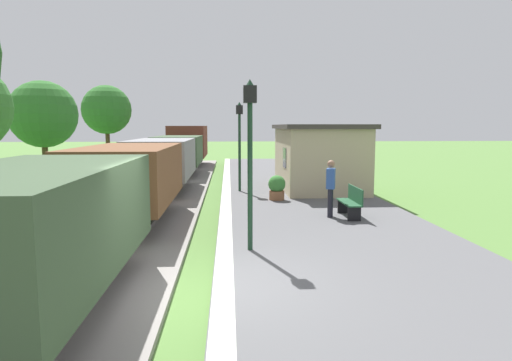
% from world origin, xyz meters
% --- Properties ---
extents(ground_plane, '(160.00, 160.00, 0.00)m').
position_xyz_m(ground_plane, '(0.00, 0.00, 0.00)').
color(ground_plane, '#517A38').
extents(platform_slab, '(6.00, 60.00, 0.25)m').
position_xyz_m(platform_slab, '(3.20, 0.00, 0.12)').
color(platform_slab, '#565659').
rests_on(platform_slab, ground).
extents(platform_edge_stripe, '(0.36, 60.00, 0.01)m').
position_xyz_m(platform_edge_stripe, '(0.40, 0.00, 0.25)').
color(platform_edge_stripe, silver).
rests_on(platform_edge_stripe, platform_slab).
extents(track_ballast, '(3.80, 60.00, 0.12)m').
position_xyz_m(track_ballast, '(-2.40, 0.00, 0.06)').
color(track_ballast, gray).
rests_on(track_ballast, ground).
extents(rail_near, '(0.07, 60.00, 0.14)m').
position_xyz_m(rail_near, '(-1.68, 0.00, 0.19)').
color(rail_near, slate).
rests_on(rail_near, track_ballast).
extents(rail_far, '(0.07, 60.00, 0.14)m').
position_xyz_m(rail_far, '(-3.12, 0.00, 0.19)').
color(rail_far, slate).
rests_on(rail_far, track_ballast).
extents(freight_train, '(2.50, 32.60, 2.72)m').
position_xyz_m(freight_train, '(-2.40, 13.04, 1.46)').
color(freight_train, '#384C33').
rests_on(freight_train, rail_near).
extents(station_hut, '(3.50, 5.80, 2.78)m').
position_xyz_m(station_hut, '(4.40, 11.83, 1.65)').
color(station_hut, tan).
rests_on(station_hut, platform_slab).
extents(bench_near_hut, '(0.42, 1.50, 0.91)m').
position_xyz_m(bench_near_hut, '(4.17, 5.60, 0.72)').
color(bench_near_hut, '#1E4C2D').
rests_on(bench_near_hut, platform_slab).
extents(bench_down_platform, '(0.42, 1.50, 0.91)m').
position_xyz_m(bench_down_platform, '(4.17, 16.32, 0.72)').
color(bench_down_platform, '#1E4C2D').
rests_on(bench_down_platform, platform_slab).
extents(person_waiting, '(0.35, 0.44, 1.71)m').
position_xyz_m(person_waiting, '(3.54, 5.64, 1.18)').
color(person_waiting, black).
rests_on(person_waiting, platform_slab).
extents(potted_planter, '(0.64, 0.64, 0.92)m').
position_xyz_m(potted_planter, '(2.27, 8.86, 0.72)').
color(potted_planter, brown).
rests_on(potted_planter, platform_slab).
extents(lamp_post_near, '(0.28, 0.28, 3.70)m').
position_xyz_m(lamp_post_near, '(0.96, 2.17, 2.80)').
color(lamp_post_near, '#193823').
rests_on(lamp_post_near, platform_slab).
extents(lamp_post_far, '(0.28, 0.28, 3.70)m').
position_xyz_m(lamp_post_far, '(0.96, 11.22, 2.80)').
color(lamp_post_far, '#193823').
rests_on(lamp_post_far, platform_slab).
extents(tree_field_left, '(3.24, 3.24, 5.15)m').
position_xyz_m(tree_field_left, '(-8.46, 15.11, 3.52)').
color(tree_field_left, '#4C3823').
rests_on(tree_field_left, ground).
extents(tree_field_distant, '(3.21, 3.21, 5.64)m').
position_xyz_m(tree_field_distant, '(-7.51, 23.08, 4.02)').
color(tree_field_distant, '#4C3823').
rests_on(tree_field_distant, ground).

